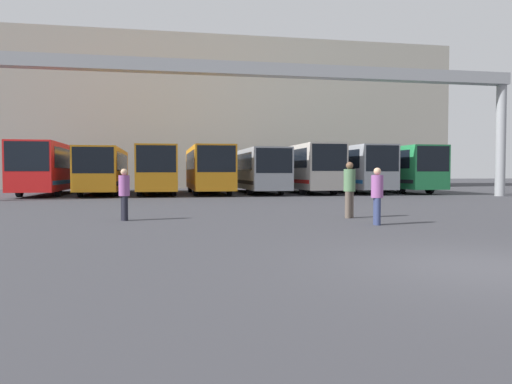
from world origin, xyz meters
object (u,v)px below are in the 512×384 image
bus_slot_7 (396,167)px  pedestrian_far_center (124,193)px  bus_slot_2 (157,168)px  pedestrian_mid_right (377,195)px  bus_slot_3 (208,167)px  pedestrian_near_center (349,188)px  bus_slot_5 (306,166)px  bus_slot_1 (104,168)px  bus_slot_0 (51,166)px  bus_slot_4 (255,168)px  bus_slot_6 (351,167)px

bus_slot_7 → pedestrian_far_center: 26.19m
bus_slot_2 → pedestrian_mid_right: size_ratio=6.86×
bus_slot_3 → pedestrian_near_center: size_ratio=5.91×
bus_slot_5 → bus_slot_1: bearing=178.3°
bus_slot_0 → pedestrian_near_center: size_ratio=6.64×
bus_slot_5 → pedestrian_far_center: 21.82m
bus_slot_3 → bus_slot_5: 6.99m
bus_slot_3 → pedestrian_mid_right: (2.71, -21.61, -0.97)m
bus_slot_2 → pedestrian_far_center: (-0.87, -19.11, -0.96)m
bus_slot_4 → bus_slot_5: bearing=-16.9°
bus_slot_2 → bus_slot_5: (10.48, -0.50, 0.11)m
bus_slot_0 → bus_slot_6: 20.97m
pedestrian_far_center → bus_slot_2: bearing=-23.6°
bus_slot_4 → bus_slot_3: bearing=-168.4°
bus_slot_3 → bus_slot_2: bearing=177.4°
bus_slot_5 → bus_slot_6: bus_slot_5 is taller
bus_slot_0 → bus_slot_3: bearing=-3.7°
bus_slot_5 → bus_slot_7: bearing=0.5°
pedestrian_near_center → bus_slot_2: bearing=66.8°
bus_slot_5 → bus_slot_0: bearing=176.7°
bus_slot_2 → pedestrian_mid_right: (6.20, -21.77, -0.95)m
bus_slot_2 → bus_slot_5: size_ratio=1.10×
bus_slot_6 → pedestrian_near_center: bearing=-111.7°
bus_slot_4 → bus_slot_5: (3.49, -1.06, 0.16)m
bus_slot_3 → pedestrian_near_center: (2.75, -19.42, -0.86)m
pedestrian_far_center → bus_slot_4: bearing=-42.8°
bus_slot_1 → bus_slot_5: bus_slot_5 is taller
bus_slot_0 → bus_slot_7: bus_slot_0 is taller
bus_slot_3 → pedestrian_mid_right: size_ratio=6.67×
bus_slot_0 → bus_slot_2: (6.99, -0.51, -0.09)m
bus_slot_0 → bus_slot_4: 13.97m
bus_slot_4 → bus_slot_6: bus_slot_6 is taller
bus_slot_2 → bus_slot_4: bearing=4.6°
bus_slot_2 → bus_slot_7: bearing=-1.4°
pedestrian_near_center → pedestrian_far_center: 7.12m
bus_slot_1 → pedestrian_far_center: bus_slot_1 is taller
bus_slot_2 → bus_slot_7: bus_slot_7 is taller
bus_slot_0 → pedestrian_far_center: bearing=-72.7°
bus_slot_6 → pedestrian_far_center: (-14.84, -18.91, -1.04)m
bus_slot_6 → bus_slot_7: size_ratio=1.05×
bus_slot_5 → pedestrian_near_center: 19.57m
bus_slot_4 → bus_slot_6: size_ratio=1.14×
bus_slot_3 → bus_slot_6: bearing=-0.2°
bus_slot_1 → bus_slot_2: bus_slot_2 is taller
bus_slot_1 → bus_slot_7: size_ratio=1.07×
bus_slot_0 → pedestrian_near_center: 24.07m
bus_slot_0 → bus_slot_4: bus_slot_0 is taller
bus_slot_6 → bus_slot_3: bearing=179.8°
bus_slot_4 → bus_slot_5: bus_slot_5 is taller
bus_slot_1 → bus_slot_7: (20.96, -0.35, 0.14)m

